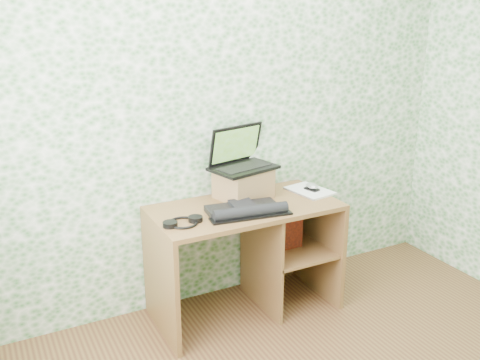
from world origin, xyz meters
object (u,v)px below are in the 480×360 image
desk (253,240)px  riser (243,184)px  keyboard (246,210)px  laptop (240,158)px  notepad (310,191)px

desk → riser: riser is taller
riser → keyboard: riser is taller
desk → riser: 0.38m
riser → laptop: laptop is taller
desk → laptop: laptop is taller
notepad → riser: bearing=157.4°
notepad → laptop: bearing=152.2°
riser → keyboard: bearing=-114.4°
laptop → desk: bearing=-98.0°
desk → keyboard: size_ratio=2.32×
desk → keyboard: 0.35m
desk → notepad: bearing=1.1°
desk → notepad: (0.44, 0.01, 0.28)m
riser → laptop: 0.17m
laptop → notepad: size_ratio=1.51×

